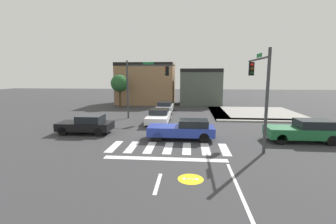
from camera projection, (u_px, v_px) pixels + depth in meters
name	position (u px, v px, depth m)	size (l,w,h in m)	color
ground_plane	(173.00, 131.00, 19.44)	(120.00, 120.00, 0.00)	#353538
crosswalk_near	(168.00, 148.00, 15.01)	(7.49, 2.50, 0.01)	silver
lane_markings	(182.00, 220.00, 7.50)	(6.80, 20.25, 0.01)	white
bike_detector_marking	(191.00, 179.00, 10.51)	(1.15, 1.15, 0.01)	yellow
curb_corner_northeast	(251.00, 114.00, 27.95)	(10.00, 10.60, 0.15)	gray
storefront_row	(165.00, 85.00, 37.84)	(16.10, 6.20, 6.42)	#93704C
traffic_signal_northwest	(144.00, 79.00, 24.66)	(5.02, 0.32, 6.03)	#383A3D
traffic_signal_southeast	(260.00, 82.00, 15.03)	(0.32, 4.66, 6.05)	#383A3D
car_silver	(165.00, 107.00, 28.95)	(1.83, 4.52, 1.37)	#B7BABF
car_green	(304.00, 131.00, 16.28)	(4.60, 1.88, 1.54)	#1E6638
car_white	(159.00, 116.00, 22.68)	(1.95, 4.77, 1.32)	white
car_black	(87.00, 124.00, 18.64)	(4.11, 1.91, 1.45)	black
car_blue	(184.00, 129.00, 16.91)	(4.67, 1.73, 1.43)	#23389E
roadside_tree	(120.00, 84.00, 33.46)	(2.42, 2.42, 4.61)	#4C3823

